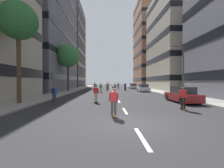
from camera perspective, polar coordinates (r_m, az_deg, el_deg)
The scene contains 26 objects.
ground_plane at distance 35.35m, azimuth -0.02°, elevation -2.34°, with size 167.65×167.65×0.00m, color #28282B.
sidewalk_left at distance 39.56m, azimuth -13.29°, elevation -1.92°, with size 3.27×76.84×0.14m, color gray.
sidewalk_right at distance 40.13m, azimuth 12.68°, elevation -1.87°, with size 3.27×76.84×0.14m, color gray.
lane_markings at distance 35.41m, azimuth -0.03°, elevation -2.33°, with size 0.16×62.20×0.01m.
building_left_mid at distance 42.46m, azimuth -28.99°, elevation 18.35°, with size 17.94×23.04×29.44m.
building_left_far at distance 62.71m, azimuth -19.45°, elevation 13.03°, with size 17.94×18.56×30.24m.
building_right_mid at distance 42.78m, azimuth 27.90°, elevation 13.81°, with size 17.94×16.84×23.09m.
building_right_far at distance 63.80m, azimuth 17.52°, elevation 14.12°, with size 17.94×16.18×33.04m.
parked_car_near at distance 42.39m, azimuth 7.95°, elevation -0.86°, with size 1.82×4.40×1.52m.
parked_car_mid at distance 30.96m, azimuth 11.72°, elevation -1.53°, with size 1.82×4.40×1.52m.
parked_car_far at distance 16.23m, azimuth 25.05°, elevation -3.85°, with size 1.82×4.40×1.52m.
street_tree_near at distance 16.37m, azimuth -31.95°, elevation 19.37°, with size 3.27×3.27×8.83m.
street_tree_mid at distance 31.78m, azimuth -16.31°, elevation 10.21°, with size 4.55×4.55×9.33m.
streetlamp_right at distance 21.40m, azimuth 24.53°, elevation 6.51°, with size 2.13×0.30×6.50m.
skater_0 at distance 14.43m, azimuth -21.12°, elevation -3.15°, with size 0.56×0.92×1.78m.
skater_1 at distance 43.61m, azimuth -6.56°, elevation -0.43°, with size 0.54×0.91×1.78m.
skater_2 at distance 14.67m, azimuth -6.12°, elevation -3.14°, with size 0.57×0.92×1.78m.
skater_3 at distance 36.38m, azimuth 5.12°, elevation -0.70°, with size 0.54×0.91×1.78m.
skater_4 at distance 40.90m, azimuth 2.40°, elevation -0.47°, with size 0.55×0.91×1.78m.
skater_5 at distance 34.34m, azimuth 4.95°, elevation -0.80°, with size 0.56×0.92×1.78m.
skater_6 at distance 28.32m, azimuth -4.27°, elevation -1.17°, with size 0.55×0.92×1.78m.
skater_7 at distance 40.84m, azimuth -1.34°, elevation -0.47°, with size 0.56×0.92×1.78m.
skater_8 at distance 11.88m, azimuth 25.31°, elevation -4.19°, with size 0.55×0.91×1.78m.
skater_9 at distance 8.70m, azimuth 0.67°, elevation -5.96°, with size 0.54×0.91×1.78m.
skater_10 at distance 32.14m, azimuth -1.86°, elevation -0.86°, with size 0.53×0.90×1.78m.
skater_11 at distance 28.24m, azimuth 1.23°, elevation -1.11°, with size 0.56×0.92×1.78m.
Camera 1 is at (-1.27, -7.32, 2.03)m, focal length 24.14 mm.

